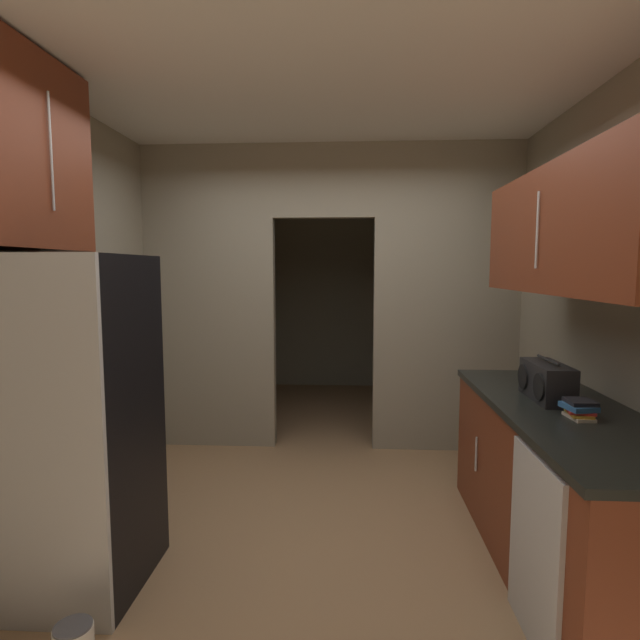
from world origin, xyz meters
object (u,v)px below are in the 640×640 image
dishwasher (534,551)px  boombox (547,382)px  book_stack (579,409)px  refrigerator (63,424)px

dishwasher → boombox: 0.99m
boombox → book_stack: size_ratio=2.46×
boombox → refrigerator: bearing=-170.0°
dishwasher → boombox: size_ratio=1.98×
refrigerator → boombox: (2.55, 0.45, 0.15)m
dishwasher → boombox: bearing=67.5°
dishwasher → book_stack: book_stack is taller
boombox → book_stack: bearing=-85.5°
book_stack → refrigerator: bearing=-177.9°
refrigerator → boombox: refrigerator is taller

